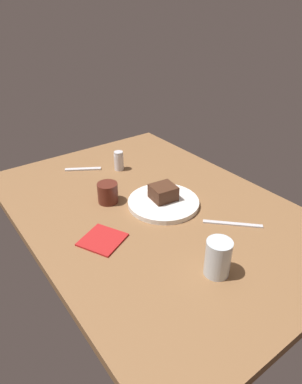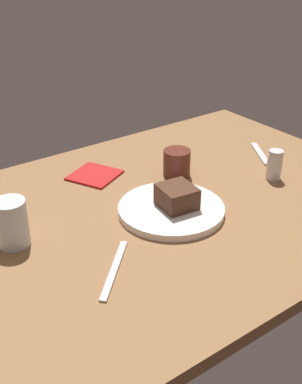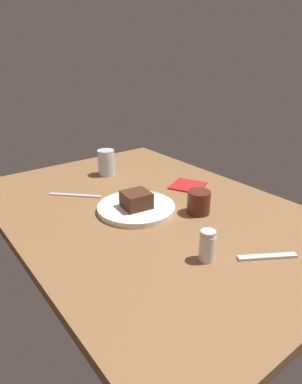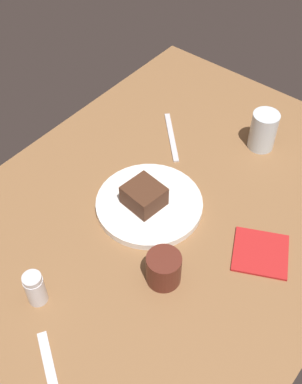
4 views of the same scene
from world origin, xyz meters
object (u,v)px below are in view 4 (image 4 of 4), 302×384
at_px(water_glass, 263,131).
at_px(butter_knife, 171,137).
at_px(coffee_cup, 164,269).
at_px(dessert_plate, 149,204).
at_px(chocolate_cake_slice, 143,196).
at_px(salt_shaker, 35,288).
at_px(folded_napkin, 261,253).
at_px(dessert_spoon, 50,370).

relative_size(water_glass, butter_knife, 0.55).
bearing_deg(coffee_cup, dessert_plate, -132.37).
xyz_separation_m(water_glass, butter_knife, (0.12, -0.20, -0.05)).
bearing_deg(water_glass, chocolate_cake_slice, -15.77).
height_order(salt_shaker, folded_napkin, salt_shaker).
xyz_separation_m(chocolate_cake_slice, folded_napkin, (-0.06, 0.28, -0.04)).
relative_size(chocolate_cake_slice, dessert_spoon, 0.55).
relative_size(dessert_plate, butter_knife, 1.32).
xyz_separation_m(water_glass, folded_napkin, (0.30, 0.18, -0.05)).
height_order(dessert_plate, salt_shaker, salt_shaker).
bearing_deg(dessert_spoon, water_glass, 122.10).
bearing_deg(dessert_spoon, dessert_plate, 135.54).
relative_size(coffee_cup, butter_knife, 0.38).
bearing_deg(folded_napkin, butter_knife, -115.17).
distance_m(dessert_spoon, butter_knife, 0.68).
bearing_deg(salt_shaker, coffee_cup, 139.62).
bearing_deg(chocolate_cake_slice, butter_knife, -157.27).
height_order(water_glass, butter_knife, water_glass).
distance_m(salt_shaker, coffee_cup, 0.26).
bearing_deg(coffee_cup, chocolate_cake_slice, -128.36).
xyz_separation_m(water_glass, coffee_cup, (0.48, 0.05, -0.02)).
distance_m(dessert_plate, chocolate_cake_slice, 0.04).
height_order(dessert_plate, coffee_cup, coffee_cup).
xyz_separation_m(chocolate_cake_slice, coffee_cup, (0.12, 0.15, -0.01)).
relative_size(dessert_plate, dessert_spoon, 1.67).
bearing_deg(salt_shaker, chocolate_cake_slice, 177.49).
distance_m(salt_shaker, butter_knife, 0.56).
distance_m(salt_shaker, dessert_spoon, 0.16).
bearing_deg(dessert_spoon, coffee_cup, 113.12).
relative_size(dessert_spoon, butter_knife, 0.79).
xyz_separation_m(dessert_plate, folded_napkin, (-0.05, 0.27, -0.01)).
xyz_separation_m(coffee_cup, folded_napkin, (-0.18, 0.13, -0.03)).
distance_m(butter_knife, folded_napkin, 0.42).
height_order(butter_knife, folded_napkin, folded_napkin).
bearing_deg(salt_shaker, dessert_spoon, 55.47).
bearing_deg(water_glass, salt_shaker, -9.69).
distance_m(dessert_spoon, folded_napkin, 0.49).
bearing_deg(dessert_spoon, folded_napkin, 101.58).
relative_size(coffee_cup, dessert_spoon, 0.49).
bearing_deg(salt_shaker, butter_knife, -171.20).
height_order(chocolate_cake_slice, butter_knife, chocolate_cake_slice).
relative_size(water_glass, dessert_spoon, 0.69).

